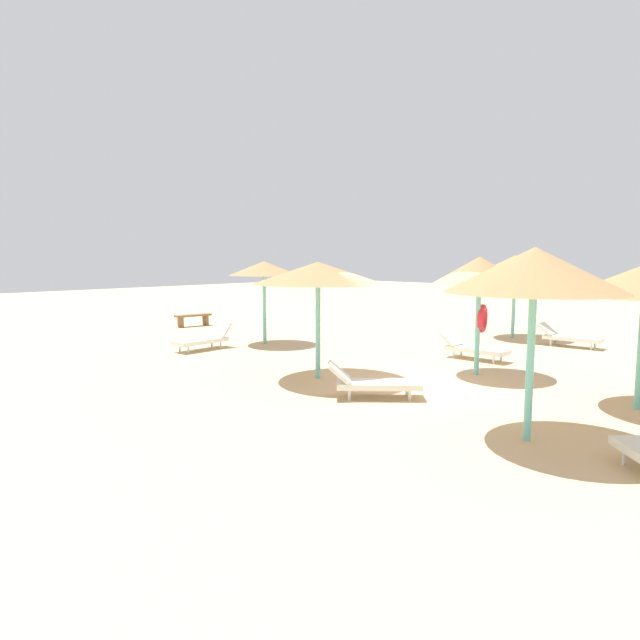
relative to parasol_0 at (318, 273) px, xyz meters
name	(u,v)px	position (x,y,z in m)	size (l,w,h in m)	color
ground_plane	(415,383)	(1.17, -1.92, -2.47)	(80.00, 80.00, 0.00)	#D1B284
parasol_0	(318,273)	(0.00, 0.00, 0.00)	(3.05, 3.05, 2.74)	#6BC6BC
parasol_1	(534,271)	(-0.82, -5.40, 0.17)	(2.70, 2.70, 3.00)	#6BC6BC
parasol_2	(515,265)	(9.41, -0.36, 0.08)	(2.66, 2.66, 2.90)	#6BC6BC
parasol_3	(480,272)	(2.98, -2.46, 0.02)	(2.28, 2.28, 2.85)	#6BC6BC
parasol_4	(264,269)	(2.47, 4.89, -0.02)	(2.28, 2.28, 2.70)	#6BC6BC
lounger_0	(372,382)	(-0.51, -2.04, -2.15)	(1.75, 1.82, 0.73)	silver
lounger_2	(568,337)	(8.80, -2.48, -2.16)	(0.80, 1.94, 0.71)	silver
lounger_3	(473,348)	(4.74, -1.39, -2.16)	(0.67, 1.90, 0.71)	silver
lounger_4	(204,339)	(0.41, 5.33, -2.15)	(1.89, 0.74, 0.79)	silver
bench_0	(193,318)	(3.31, 10.46, -2.13)	(1.54, 0.60, 0.49)	brown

